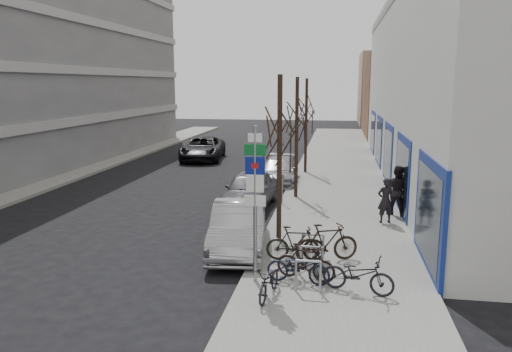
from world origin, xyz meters
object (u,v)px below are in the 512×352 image
(meter_mid, at_px, (282,186))
(meter_back, at_px, (294,166))
(bike_mid_inner, at_px, (296,243))
(bike_near_right, at_px, (306,262))
(tree_near, at_px, (280,119))
(bike_far_curb, at_px, (358,271))
(parked_car_back, at_px, (279,171))
(tree_mid, at_px, (297,109))
(parked_car_front, at_px, (238,227))
(highway_sign_pole, at_px, (255,195))
(tree_far, at_px, (306,103))
(meter_front, at_px, (263,221))
(lane_car, at_px, (203,148))
(bike_far_inner, at_px, (327,242))
(pedestrian_far, at_px, (397,190))
(bike_rack, at_px, (311,257))
(parked_car_mid, at_px, (249,190))
(bike_mid_curb, at_px, (298,264))
(pedestrian_near, at_px, (385,200))
(bike_near_left, at_px, (269,279))

(meter_mid, distance_m, meter_back, 5.50)
(bike_mid_inner, bearing_deg, bike_near_right, -169.46)
(meter_mid, bearing_deg, tree_near, -84.86)
(bike_near_right, xyz_separation_m, bike_far_curb, (1.32, -0.58, 0.05))
(bike_far_curb, bearing_deg, parked_car_back, 30.63)
(tree_near, distance_m, meter_mid, 5.95)
(bike_near_right, distance_m, parked_car_back, 13.46)
(tree_mid, height_order, bike_far_curb, tree_mid)
(parked_car_front, bearing_deg, highway_sign_pole, -77.17)
(tree_far, relative_size, bike_mid_inner, 3.17)
(meter_front, xyz_separation_m, lane_car, (-6.94, 18.07, -0.12))
(bike_far_inner, distance_m, pedestrian_far, 6.30)
(tree_mid, bearing_deg, highway_sign_pole, -91.14)
(bike_rack, height_order, parked_car_mid, parked_car_mid)
(tree_mid, distance_m, pedestrian_far, 5.69)
(highway_sign_pole, xyz_separation_m, bike_far_inner, (1.80, 1.77, -1.73))
(tree_near, distance_m, bike_mid_curb, 4.99)
(bike_far_curb, relative_size, parked_car_mid, 0.39)
(meter_front, relative_size, bike_near_right, 0.78)
(pedestrian_far, bearing_deg, pedestrian_near, 99.07)
(pedestrian_far, bearing_deg, meter_front, 76.69)
(parked_car_back, bearing_deg, bike_mid_curb, -82.74)
(bike_near_right, xyz_separation_m, pedestrian_far, (3.07, 7.23, 0.49))
(bike_rack, distance_m, bike_near_right, 0.35)
(meter_back, bearing_deg, parked_car_back, -147.92)
(bike_far_curb, distance_m, lane_car, 23.53)
(meter_mid, relative_size, meter_back, 1.00)
(meter_back, bearing_deg, tree_mid, -83.58)
(tree_near, distance_m, bike_near_right, 4.86)
(bike_rack, height_order, bike_mid_curb, bike_mid_curb)
(highway_sign_pole, xyz_separation_m, bike_near_left, (0.50, -0.94, -1.85))
(parked_car_front, bearing_deg, bike_near_right, -54.15)
(parked_car_back, relative_size, pedestrian_near, 2.78)
(tree_far, relative_size, pedestrian_far, 2.79)
(parked_car_mid, bearing_deg, tree_near, -66.68)
(tree_mid, distance_m, bike_far_inner, 9.05)
(parked_car_front, bearing_deg, tree_far, 77.61)
(bike_mid_inner, bearing_deg, bike_mid_curb, -177.39)
(tree_near, height_order, bike_far_curb, tree_near)
(bike_rack, distance_m, parked_car_front, 3.19)
(lane_car, bearing_deg, bike_near_left, -77.29)
(meter_back, xyz_separation_m, bike_mid_curb, (1.37, -13.98, -0.26))
(tree_mid, bearing_deg, meter_back, 96.42)
(tree_mid, distance_m, bike_near_left, 11.50)
(tree_far, bearing_deg, bike_rack, -85.68)
(bike_near_left, relative_size, bike_mid_inner, 0.87)
(tree_mid, bearing_deg, bike_near_right, -83.62)
(meter_back, distance_m, parked_car_mid, 5.92)
(bike_far_inner, relative_size, parked_car_back, 0.41)
(tree_far, bearing_deg, pedestrian_far, -65.20)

